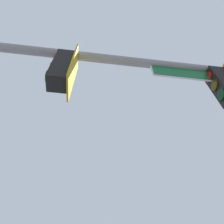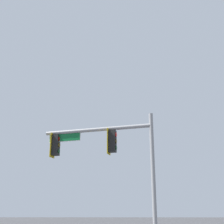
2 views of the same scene
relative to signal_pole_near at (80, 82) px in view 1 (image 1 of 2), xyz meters
The scene contains 1 object.
signal_pole_near is the anchor object (origin of this frame).
Camera 1 is at (-3.80, -7.67, 1.44)m, focal length 35.00 mm.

